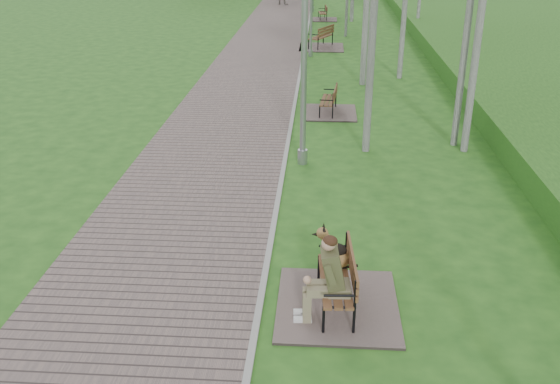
# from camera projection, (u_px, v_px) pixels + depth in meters

# --- Properties ---
(ground) EXTENTS (120.00, 120.00, 0.00)m
(ground) POSITION_uv_depth(u_px,v_px,m) (275.00, 220.00, 11.76)
(ground) COLOR #25541B
(ground) RESTS_ON ground
(walkway) EXTENTS (3.50, 67.00, 0.04)m
(walkway) POSITION_uv_depth(u_px,v_px,m) (273.00, 31.00, 31.51)
(walkway) COLOR #665552
(walkway) RESTS_ON ground
(kerb) EXTENTS (0.10, 67.00, 0.05)m
(kerb) POSITION_uv_depth(u_px,v_px,m) (307.00, 31.00, 31.39)
(kerb) COLOR #999993
(kerb) RESTS_ON ground
(bench_main) EXTENTS (1.76, 1.96, 1.54)m
(bench_main) POSITION_uv_depth(u_px,v_px,m) (332.00, 283.00, 8.93)
(bench_main) COLOR #665552
(bench_main) RESTS_ON ground
(bench_second) EXTENTS (1.57, 1.74, 0.96)m
(bench_second) POSITION_uv_depth(u_px,v_px,m) (328.00, 108.00, 18.13)
(bench_second) COLOR #665552
(bench_second) RESTS_ON ground
(bench_third) EXTENTS (1.92, 2.14, 1.18)m
(bench_third) POSITION_uv_depth(u_px,v_px,m) (321.00, 43.00, 27.36)
(bench_third) COLOR #665552
(bench_third) RESTS_ON ground
(bench_far) EXTENTS (1.54, 1.72, 0.95)m
(bench_far) POSITION_uv_depth(u_px,v_px,m) (323.00, 17.00, 34.98)
(bench_far) COLOR #665552
(bench_far) RESTS_ON ground
(lamp_post_near) EXTENTS (0.23, 0.23, 5.87)m
(lamp_post_near) POSITION_uv_depth(u_px,v_px,m) (304.00, 44.00, 13.36)
(lamp_post_near) COLOR gray
(lamp_post_near) RESTS_ON ground
(lamp_post_second) EXTENTS (0.18, 0.18, 4.63)m
(lamp_post_second) POSITION_uv_depth(u_px,v_px,m) (312.00, 2.00, 24.84)
(lamp_post_second) COLOR gray
(lamp_post_second) RESTS_ON ground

